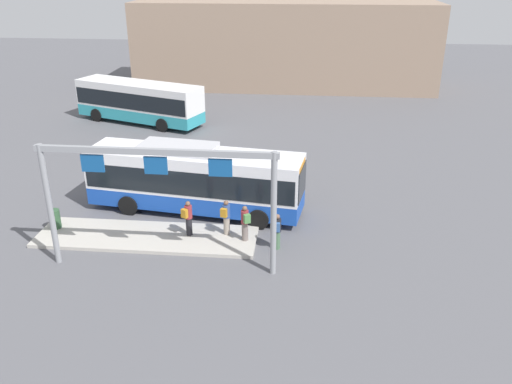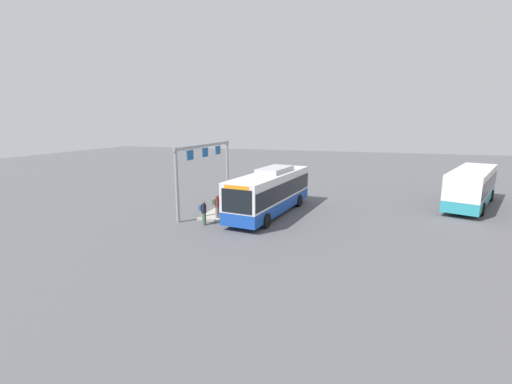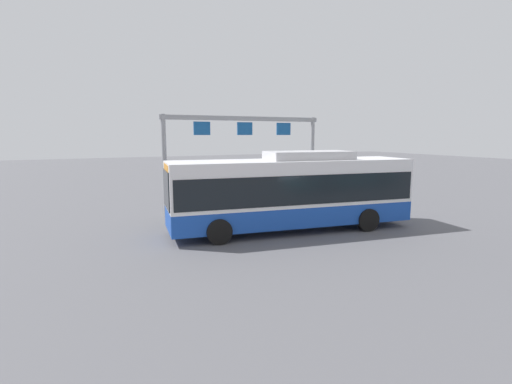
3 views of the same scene
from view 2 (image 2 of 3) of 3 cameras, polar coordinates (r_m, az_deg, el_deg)
name	(u,v)px [view 2 (image 2 of 3)]	position (r m, az deg, el deg)	size (l,w,h in m)	color
ground_plane	(270,214)	(26.86, 2.35, -3.52)	(120.00, 120.00, 0.00)	#56565B
platform_curb	(240,205)	(29.32, -2.65, -2.09)	(10.00, 2.80, 0.16)	#B2ADA3
bus_main	(271,190)	(26.46, 2.39, 0.28)	(10.88, 3.94, 3.46)	#1947AD
bus_background_left	(472,185)	(33.85, 31.60, 0.97)	(10.44, 5.94, 3.10)	teal
person_boarding	(217,206)	(25.04, -6.39, -2.20)	(0.52, 0.61, 1.67)	slate
person_waiting_near	(203,212)	(23.97, -8.52, -3.27)	(0.34, 0.52, 1.67)	#476B4C
person_waiting_mid	(234,198)	(27.28, -3.67, -1.03)	(0.52, 0.60, 1.67)	black
person_waiting_far	(228,203)	(25.67, -4.55, -1.83)	(0.45, 0.59, 1.67)	gray
platform_sign_gantry	(205,162)	(28.34, -8.21, 4.90)	(9.41, 0.24, 5.20)	gray
trash_bin	(259,189)	(33.21, 0.54, 0.45)	(0.52, 0.52, 0.90)	#2D5133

